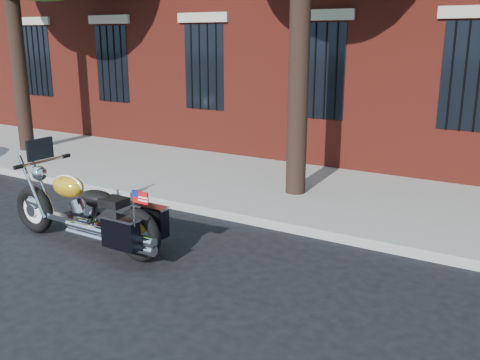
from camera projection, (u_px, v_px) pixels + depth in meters
The scene contains 4 objects.
ground at pixel (177, 246), 7.72m from camera, with size 120.00×120.00×0.00m, color black.
curb at pixel (228, 214), 8.84m from camera, with size 40.00×0.16×0.15m, color gray.
sidewalk at pixel (280, 188), 10.39m from camera, with size 40.00×3.60×0.15m, color gray.
motorcycle at pixel (89, 215), 7.49m from camera, with size 2.95×0.86×1.49m.
Camera 1 is at (4.50, -5.69, 2.93)m, focal length 40.00 mm.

